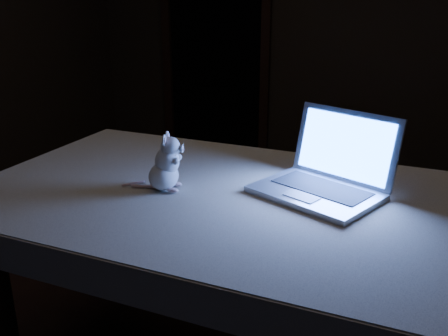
% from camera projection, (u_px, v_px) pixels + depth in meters
% --- Properties ---
extents(floor, '(5.00, 5.00, 0.00)m').
position_uv_depth(floor, '(229.00, 318.00, 2.35)').
color(floor, black).
rests_on(floor, ground).
extents(back_wall, '(4.50, 0.04, 2.60)m').
position_uv_depth(back_wall, '(339.00, 10.00, 4.10)').
color(back_wall, black).
rests_on(back_wall, ground).
extents(doorway, '(1.06, 0.36, 2.13)m').
position_uv_depth(doorway, '(215.00, 36.00, 4.56)').
color(doorway, black).
rests_on(doorway, back_wall).
extents(table, '(1.50, 0.99, 0.79)m').
position_uv_depth(table, '(206.00, 289.00, 1.87)').
color(table, black).
rests_on(table, floor).
extents(tablecloth, '(1.78, 1.37, 0.12)m').
position_uv_depth(tablecloth, '(210.00, 208.00, 1.72)').
color(tablecloth, beige).
rests_on(tablecloth, table).
extents(laptop, '(0.50, 0.47, 0.27)m').
position_uv_depth(laptop, '(318.00, 158.00, 1.63)').
color(laptop, '#A8A9AD').
rests_on(laptop, tablecloth).
extents(plush_mouse, '(0.19, 0.19, 0.20)m').
position_uv_depth(plush_mouse, '(163.00, 162.00, 1.70)').
color(plush_mouse, silver).
rests_on(plush_mouse, tablecloth).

